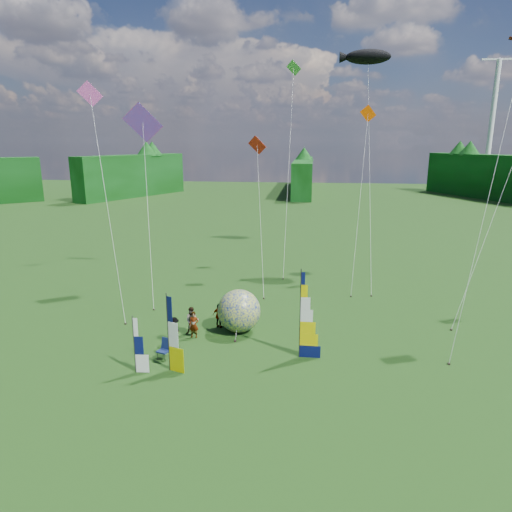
# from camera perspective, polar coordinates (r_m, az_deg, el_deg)

# --- Properties ---
(ground) EXTENTS (220.00, 220.00, 0.00)m
(ground) POSITION_cam_1_polar(r_m,az_deg,el_deg) (22.46, 1.38, -16.39)
(ground) COLOR #1E4F14
(ground) RESTS_ON ground
(treeline_ring) EXTENTS (210.00, 210.00, 8.00)m
(treeline_ring) POSITION_cam_1_polar(r_m,az_deg,el_deg) (20.71, 1.44, -6.82)
(treeline_ring) COLOR #15591D
(treeline_ring) RESTS_ON ground
(turbine_right) EXTENTS (8.00, 1.20, 30.00)m
(turbine_right) POSITION_cam_1_polar(r_m,az_deg,el_deg) (128.77, 27.34, 14.31)
(turbine_right) COLOR silver
(turbine_right) RESTS_ON ground
(feather_banner_main) EXTENTS (1.30, 0.11, 4.81)m
(feather_banner_main) POSITION_cam_1_polar(r_m,az_deg,el_deg) (24.56, 5.53, -7.42)
(feather_banner_main) COLOR #090F44
(feather_banner_main) RESTS_ON ground
(side_banner_left) EXTENTS (1.08, 0.45, 4.02)m
(side_banner_left) POSITION_cam_1_polar(r_m,az_deg,el_deg) (23.67, -10.92, -9.52)
(side_banner_left) COLOR #D9C600
(side_banner_left) RESTS_ON ground
(side_banner_far) EXTENTS (0.89, 0.15, 2.96)m
(side_banner_far) POSITION_cam_1_polar(r_m,az_deg,el_deg) (24.05, -14.98, -10.75)
(side_banner_far) COLOR white
(side_banner_far) RESTS_ON ground
(bol_inflatable) EXTENTS (2.89, 2.89, 2.64)m
(bol_inflatable) POSITION_cam_1_polar(r_m,az_deg,el_deg) (28.12, -2.13, -6.87)
(bol_inflatable) COLOR navy
(bol_inflatable) RESTS_ON ground
(spectator_a) EXTENTS (0.60, 0.41, 1.61)m
(spectator_a) POSITION_cam_1_polar(r_m,az_deg,el_deg) (27.67, -7.77, -8.51)
(spectator_a) COLOR #66594C
(spectator_a) RESTS_ON ground
(spectator_b) EXTENTS (0.88, 0.51, 1.72)m
(spectator_b) POSITION_cam_1_polar(r_m,az_deg,el_deg) (28.10, -7.97, -8.03)
(spectator_b) COLOR #66594C
(spectator_b) RESTS_ON ground
(spectator_c) EXTENTS (0.48, 1.07, 1.60)m
(spectator_c) POSITION_cam_1_polar(r_m,az_deg,el_deg) (27.05, -10.18, -9.16)
(spectator_c) COLOR #66594C
(spectator_c) RESTS_ON ground
(spectator_d) EXTENTS (1.00, 0.68, 1.57)m
(spectator_d) POSITION_cam_1_polar(r_m,az_deg,el_deg) (28.87, -4.63, -7.47)
(spectator_d) COLOR #66594C
(spectator_d) RESTS_ON ground
(camp_chair) EXTENTS (0.83, 0.83, 1.13)m
(camp_chair) POSITION_cam_1_polar(r_m,az_deg,el_deg) (25.43, -11.47, -11.39)
(camp_chair) COLOR #0D193F
(camp_chair) RESTS_ON ground
(kite_whale) EXTENTS (8.60, 14.91, 20.50)m
(kite_whale) POSITION_cam_1_polar(r_m,az_deg,el_deg) (39.09, 14.10, 12.08)
(kite_whale) COLOR black
(kite_whale) RESTS_ON ground
(kite_rainbow_delta) EXTENTS (9.70, 12.80, 15.29)m
(kite_rainbow_delta) POSITION_cam_1_polar(r_m,az_deg,el_deg) (34.29, -13.47, 7.50)
(kite_rainbow_delta) COLOR red
(kite_rainbow_delta) RESTS_ON ground
(kite_parafoil) EXTENTS (10.20, 12.24, 18.82)m
(kite_parafoil) POSITION_cam_1_polar(r_m,az_deg,el_deg) (28.33, 27.33, 8.56)
(kite_parafoil) COLOR red
(kite_parafoil) RESTS_ON ground
(small_kite_red) EXTENTS (6.31, 10.61, 12.39)m
(small_kite_red) POSITION_cam_1_polar(r_m,az_deg,el_deg) (36.14, 0.54, 5.90)
(small_kite_red) COLOR red
(small_kite_red) RESTS_ON ground
(small_kite_orange) EXTENTS (5.90, 10.40, 14.80)m
(small_kite_orange) POSITION_cam_1_polar(r_m,az_deg,el_deg) (37.32, 12.91, 7.67)
(small_kite_orange) COLOR #FF5000
(small_kite_orange) RESTS_ON ground
(small_kite_yellow) EXTENTS (8.69, 9.66, 13.42)m
(small_kite_yellow) POSITION_cam_1_polar(r_m,az_deg,el_deg) (33.26, 27.34, 4.47)
(small_kite_yellow) COLOR yellow
(small_kite_yellow) RESTS_ON ground
(small_kite_pink) EXTENTS (8.90, 9.83, 15.93)m
(small_kite_pink) POSITION_cam_1_polar(r_m,az_deg,el_deg) (31.86, -18.20, 7.27)
(small_kite_pink) COLOR #F951C3
(small_kite_pink) RESTS_ON ground
(small_kite_green) EXTENTS (5.64, 12.97, 19.50)m
(small_kite_green) POSITION_cam_1_polar(r_m,az_deg,el_deg) (42.27, 4.13, 11.91)
(small_kite_green) COLOR #56CB42
(small_kite_green) RESTS_ON ground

